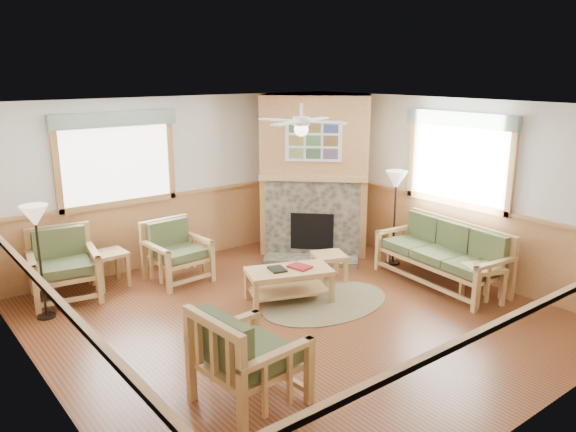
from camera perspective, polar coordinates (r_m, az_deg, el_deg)
floor at (r=7.37m, az=0.91°, el=-10.32°), size 6.00×6.00×0.01m
ceiling at (r=6.69m, az=1.00°, el=11.16°), size 6.00×6.00×0.01m
wall_back at (r=9.38m, az=-10.65°, el=3.63°), size 6.00×0.02×2.70m
wall_front at (r=5.06m, az=22.98°, el=-6.98°), size 6.00×0.02×2.70m
wall_left at (r=5.62m, az=-23.71°, el=-4.92°), size 0.02×6.00×2.70m
wall_right at (r=9.05m, az=15.93°, el=2.92°), size 0.02×6.00×2.70m
wainscot at (r=7.16m, az=0.93°, el=-6.29°), size 6.00×6.00×1.10m
fireplace at (r=9.73m, az=2.78°, el=4.27°), size 3.11×3.11×2.70m
window_back at (r=8.74m, az=-17.40°, el=10.24°), size 1.90×0.16×1.50m
window_right at (r=8.75m, az=17.39°, el=10.24°), size 0.16×1.90×1.50m
ceiling_fan at (r=7.11m, az=1.37°, el=11.05°), size 1.59×1.59×0.36m
sofa at (r=8.60m, az=15.28°, el=-3.80°), size 2.06×1.01×0.92m
armchair_back_left at (r=8.35m, az=-21.83°, el=-4.72°), size 1.00×1.00×0.97m
armchair_back_right at (r=8.59m, az=-11.17°, el=-3.61°), size 0.86×0.86×0.90m
armchair_left at (r=5.49m, az=-3.93°, el=-13.91°), size 0.94×0.94×0.98m
coffee_table at (r=7.79m, az=0.10°, el=-7.01°), size 1.28×0.94×0.46m
end_table_chairs at (r=8.69m, az=-17.65°, el=-5.15°), size 0.48×0.46×0.53m
end_table_sofa at (r=8.18m, az=19.17°, el=-6.55°), size 0.61×0.60×0.52m
footstool at (r=8.58m, az=4.19°, el=-5.14°), size 0.61×0.61×0.41m
braided_rug at (r=7.82m, az=3.83°, el=-8.74°), size 2.29×2.29×0.01m
floor_lamp_left at (r=7.76m, az=-23.87°, el=-4.33°), size 0.41×0.41×1.50m
floor_lamp_right at (r=9.23m, az=10.77°, el=-0.19°), size 0.38×0.38×1.56m
book_red at (r=7.75m, az=1.21°, el=-5.08°), size 0.28×0.34×0.03m
book_dark at (r=7.67m, az=-1.11°, el=-5.34°), size 0.26×0.31×0.03m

